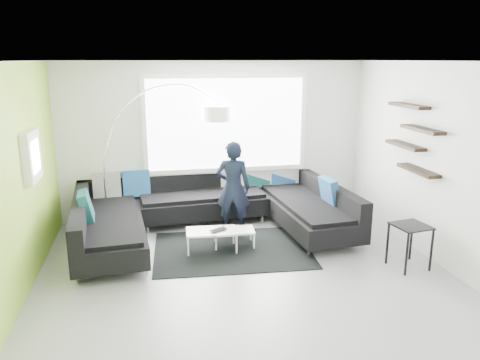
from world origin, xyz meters
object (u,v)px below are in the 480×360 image
sectional_sofa (212,213)px  coffee_table (223,238)px  side_table (409,246)px  arc_lamp (103,160)px  laptop (220,231)px  person (233,188)px

sectional_sofa → coffee_table: 0.57m
side_table → sectional_sofa: bearing=145.7°
arc_lamp → laptop: size_ratio=7.04×
sectional_sofa → person: person is taller
arc_lamp → side_table: size_ratio=3.89×
coffee_table → laptop: (-0.06, -0.12, 0.17)m
side_table → person: person is taller
coffee_table → side_table: (2.41, -1.20, 0.15)m
arc_lamp → person: size_ratio=1.57×
coffee_table → person: (0.28, 0.64, 0.61)m
side_table → laptop: 2.70m
sectional_sofa → side_table: size_ratio=7.09×
side_table → person: 2.85m
arc_lamp → sectional_sofa: bearing=-27.9°
coffee_table → laptop: laptop is taller
laptop → arc_lamp: bearing=109.6°
sectional_sofa → laptop: bearing=-91.7°
coffee_table → laptop: size_ratio=2.84×
arc_lamp → laptop: (1.73, -1.35, -0.88)m
laptop → sectional_sofa: bearing=60.0°
sectional_sofa → person: 0.54m
sectional_sofa → arc_lamp: arc_lamp is taller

